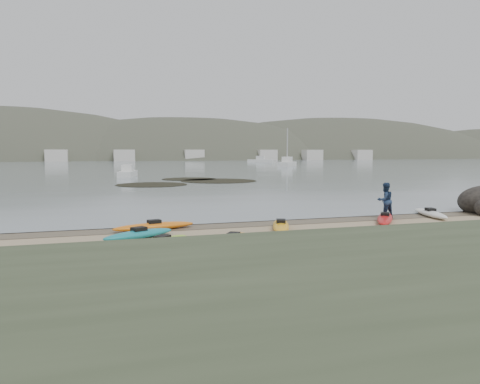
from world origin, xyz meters
name	(u,v)px	position (x,y,z in m)	size (l,w,h in m)	color
ground	(240,223)	(0.00, 0.00, 0.00)	(600.00, 600.00, 0.00)	tan
wet_sand	(242,224)	(0.00, -0.30, 0.00)	(60.00, 60.00, 0.00)	brown
water	(102,156)	(0.00, 300.00, 0.01)	(1200.00, 1200.00, 0.00)	slate
kayaks	(232,236)	(-1.70, -4.25, 0.17)	(22.92, 9.87, 0.34)	orange
person_east	(385,200)	(7.63, -0.80, 0.93)	(0.90, 0.70, 1.85)	navy
kelp_mats	(192,182)	(4.03, 30.54, 0.03)	(16.12, 15.32, 0.04)	black
moored_boats	(139,164)	(3.24, 83.86, 0.57)	(82.77, 73.96, 1.30)	silver
far_hills	(195,192)	(39.38, 193.97, -15.93)	(550.00, 135.00, 80.00)	#384235
far_town	(129,155)	(6.00, 145.00, 2.00)	(199.00, 5.00, 4.00)	beige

